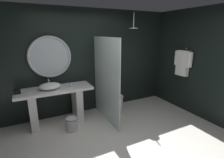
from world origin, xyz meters
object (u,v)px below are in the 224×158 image
Objects in this scene: tumbler_cup at (71,85)px; tissue_box at (17,92)px; rain_shower_head at (134,27)px; toilet at (114,102)px; waste_bin at (72,123)px; round_wall_mirror at (50,57)px; hanging_bathrobe at (183,62)px; vessel_sink at (50,86)px.

tumbler_cup is 0.72× the size of tissue_box.
toilet is at bearing -175.57° from rain_shower_head.
tissue_box is 0.41× the size of waste_bin.
tumbler_cup is 1.25m from toilet.
waste_bin is at bearing -74.00° from round_wall_mirror.
hanging_bathrobe is (3.09, -1.00, -0.19)m from round_wall_mirror.
waste_bin is at bearing 175.12° from hanging_bathrobe.
rain_shower_head reaches higher than round_wall_mirror.
round_wall_mirror is 3.26m from hanging_bathrobe.
tissue_box reaches higher than waste_bin.
round_wall_mirror is 2.15m from rain_shower_head.
round_wall_mirror is at bearing 106.00° from waste_bin.
vessel_sink is 2.46m from rain_shower_head.
waste_bin is at bearing -165.69° from rain_shower_head.
vessel_sink is 0.71× the size of toilet.
tumbler_cup is at bearing -2.43° from tissue_box.
tissue_box is at bearing 178.86° from toilet.
round_wall_mirror reaches higher than hanging_bathrobe.
toilet is (1.44, -0.34, -1.23)m from round_wall_mirror.
rain_shower_head is at bearing 4.43° from toilet.
vessel_sink is 3.29m from hanging_bathrobe.
rain_shower_head is at bearing 0.03° from tissue_box.
rain_shower_head is at bearing 14.31° from waste_bin.
hanging_bathrobe is (1.07, -0.71, -0.86)m from rain_shower_head.
toilet is at bearing -1.14° from tissue_box.
round_wall_mirror reaches higher than toilet.
tumbler_cup reaches higher than toilet.
rain_shower_head is (1.66, 0.05, 1.28)m from tumbler_cup.
hanging_bathrobe is at bearing -13.55° from tumbler_cup.
toilet is (1.08, 0.00, -0.62)m from tumbler_cup.
hanging_bathrobe is (3.19, -0.70, 0.40)m from vessel_sink.
hanging_bathrobe reaches higher than waste_bin.
hanging_bathrobe is 1.12× the size of toilet.
hanging_bathrobe is at bearing -12.40° from vessel_sink.
vessel_sink is 3.53× the size of tissue_box.
rain_shower_head reaches higher than toilet.
round_wall_mirror reaches higher than tissue_box.
rain_shower_head reaches higher than vessel_sink.
hanging_bathrobe is 2.06m from toilet.
tissue_box is 1.00m from round_wall_mirror.
hanging_bathrobe is at bearing -17.86° from round_wall_mirror.
round_wall_mirror is 1.48× the size of toilet.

